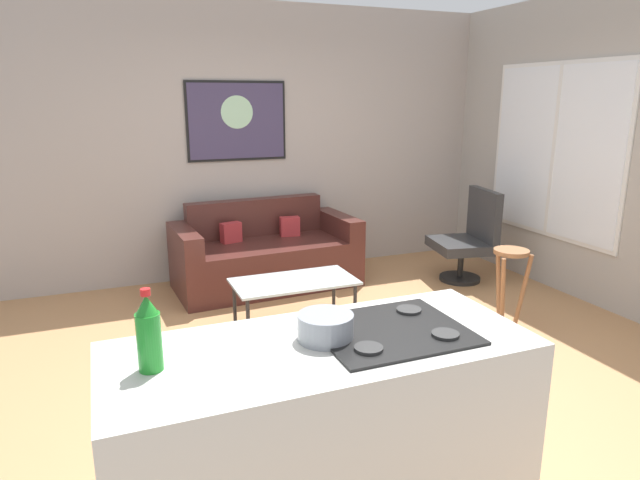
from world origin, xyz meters
The scene contains 12 objects.
ground centered at (0.00, 0.00, -0.02)m, with size 6.40×6.40×0.04m, color #B48051.
back_wall centered at (0.00, 2.42, 1.40)m, with size 6.40×0.05×2.80m, color #A99F98.
right_wall centered at (2.62, 0.30, 1.40)m, with size 0.05×6.40×2.80m, color #A8A299.
couch centered at (-0.06, 1.92, 0.30)m, with size 1.84×0.95×0.84m.
coffee_table centered at (-0.15, 0.78, 0.38)m, with size 1.00×0.52×0.41m.
armchair centered at (1.96, 1.29, 0.46)m, with size 0.68×0.70×0.95m.
bar_stool centered at (1.52, 0.17, 0.49)m, with size 0.33×0.32×0.66m.
kitchen_counter centered at (-0.81, -1.45, 0.47)m, with size 1.67×0.69×0.96m.
soda_bottle centered at (-1.45, -1.42, 1.07)m, with size 0.09×0.09×0.30m.
mixing_bowl centered at (-0.78, -1.42, 0.99)m, with size 0.22×0.22×0.11m.
wall_painting centered at (-0.19, 2.38, 1.63)m, with size 1.03×0.03×0.80m.
window centered at (2.59, 0.90, 1.36)m, with size 0.03×1.68×1.68m.
Camera 1 is at (-1.56, -3.30, 1.87)m, focal length 31.21 mm.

